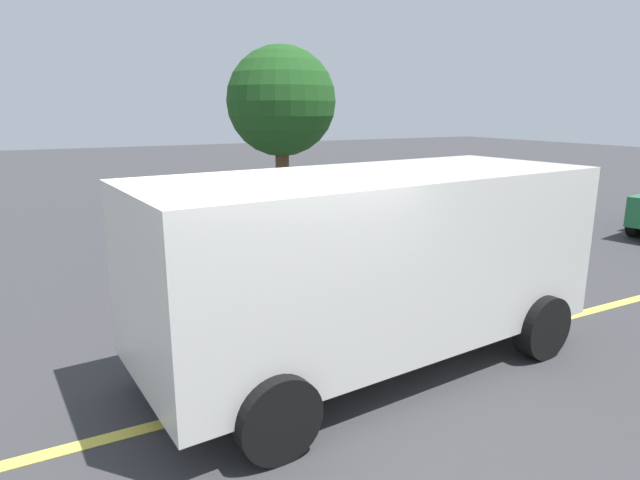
# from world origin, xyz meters

# --- Properties ---
(ground_plane) EXTENTS (80.00, 80.00, 0.00)m
(ground_plane) POSITION_xyz_m (0.00, 0.00, 0.00)
(ground_plane) COLOR #38383A
(lane_marking_centre) EXTENTS (28.00, 0.16, 0.01)m
(lane_marking_centre) POSITION_xyz_m (3.00, 0.00, 0.01)
(lane_marking_centre) COLOR #E0D14C
(white_van) EXTENTS (5.35, 2.61, 2.20)m
(white_van) POSITION_xyz_m (1.36, 0.19, 1.27)
(white_van) COLOR silver
(white_van) RESTS_ON ground_plane
(tree_left_verge) EXTENTS (2.37, 2.37, 4.22)m
(tree_left_verge) POSITION_xyz_m (3.11, 6.44, 3.00)
(tree_left_verge) COLOR #513823
(tree_left_verge) RESTS_ON ground_plane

